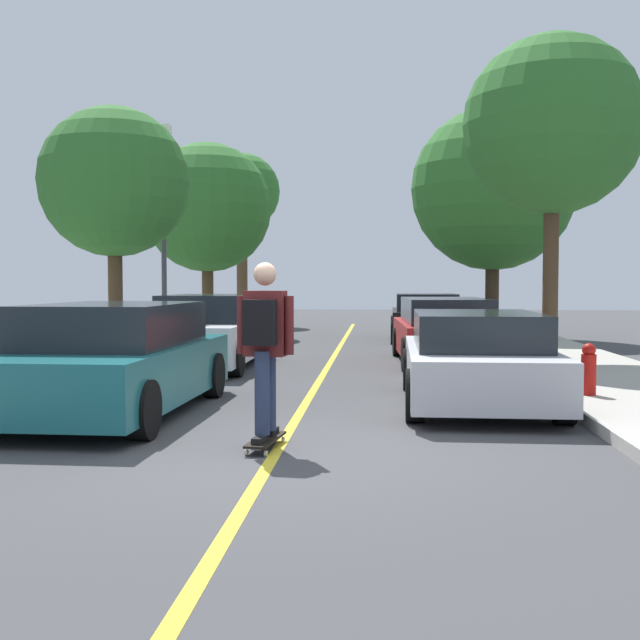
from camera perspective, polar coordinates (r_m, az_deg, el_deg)
The scene contains 16 objects.
ground at distance 7.90m, azimuth -3.15°, elevation -9.42°, with size 80.00×80.00×0.00m, color #424244.
center_line at distance 11.82m, azimuth -0.65°, elevation -5.33°, with size 0.12×39.20×0.01m, color gold.
parked_car_left_nearest at distance 10.35m, azimuth -14.47°, elevation -2.81°, with size 2.11×4.57×1.39m.
parked_car_left_near at distance 15.65m, azimuth -8.00°, elevation -0.88°, with size 1.91×4.35×1.41m.
parked_car_right_nearest at distance 10.99m, azimuth 11.12°, elevation -2.73°, with size 2.01×4.28×1.25m.
parked_car_right_near at distance 16.41m, azimuth 8.84°, elevation -0.75°, with size 2.03×4.56×1.33m.
parked_car_right_far at distance 22.70m, azimuth 7.56°, elevation 0.19°, with size 2.02×4.34×1.33m.
street_tree_left_nearest at distance 16.66m, azimuth -14.48°, elevation 9.46°, with size 2.99×2.99×5.01m.
street_tree_left_near at distance 25.01m, azimuth -8.06°, elevation 7.92°, with size 3.97×3.97×5.79m.
street_tree_left_far at distance 31.20m, azimuth -5.61°, elevation 8.97°, with size 2.95×2.95×6.46m.
street_tree_right_nearest at distance 16.25m, azimuth 16.27°, elevation 13.15°, with size 3.41×3.41×6.21m.
street_tree_right_near at distance 23.94m, azimuth 12.25°, elevation 9.11°, with size 4.73×4.73×6.58m.
fire_hydrant at distance 11.35m, azimuth 18.62°, elevation -3.36°, with size 0.20×0.20×0.70m.
streetlamp at distance 19.27m, azimuth -11.10°, elevation 7.07°, with size 0.36×0.24×5.20m.
skateboard at distance 8.07m, azimuth -3.90°, elevation -8.54°, with size 0.32×0.86×0.10m.
skateboarder at distance 7.90m, azimuth -3.99°, elevation -1.39°, with size 0.59×0.71×1.75m.
Camera 1 is at (1.00, -7.66, 1.67)m, focal length 44.83 mm.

